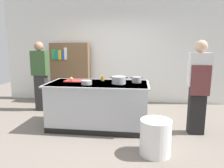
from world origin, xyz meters
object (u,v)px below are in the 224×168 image
Objects in this scene: stock_pot at (119,80)px; mixing_bowl at (87,82)px; person_chef at (198,85)px; person_guest at (41,75)px; onion at (71,79)px; juice_cup at (103,78)px; trash_bin at (155,137)px; sauce_pan at (137,80)px; bookshelf at (70,73)px.

mixing_bowl is at bearing -165.06° from stock_pot.
person_chef reaches higher than mixing_bowl.
person_guest is at bearing 82.89° from person_chef.
onion is 0.71× the size of juice_cup.
person_chef is at bearing -10.78° from juice_cup.
onion is 0.04× the size of person_guest.
mixing_bowl is 0.12× the size of person_chef.
stock_pot is 1.46m from person_chef.
sauce_pan is at bearing 105.45° from trash_bin.
bookshelf is (-1.20, 1.54, -0.10)m from juice_cup.
sauce_pan is at bearing 87.76° from person_chef.
stock_pot reaches higher than juice_cup.
juice_cup is 0.06× the size of person_chef.
person_chef is 1.01× the size of bookshelf.
stock_pot is 0.62× the size of trash_bin.
onion is 0.35× the size of mixing_bowl.
juice_cup is 0.06× the size of person_guest.
onion is 2.08m from trash_bin.
sauce_pan reaches higher than juice_cup.
onion is 0.04× the size of person_chef.
sauce_pan is at bearing 26.74° from stock_pot.
sauce_pan is 0.15× the size of person_guest.
trash_bin is 0.31× the size of person_chef.
person_guest is at bearing 142.34° from onion.
person_guest is at bearing 161.66° from sauce_pan.
sauce_pan is 0.15× the size of person_chef.
trash_bin is at bearing 71.97° from person_guest.
stock_pot is 2.27m from person_guest.
stock_pot is 1.34m from trash_bin.
person_guest is (-1.06, 0.82, -0.04)m from onion.
bookshelf reaches higher than stock_pot.
person_chef and person_guest have the same top height.
onion is 0.50m from mixing_bowl.
sauce_pan is 0.46× the size of trash_bin.
juice_cup is 0.19× the size of trash_bin.
stock_pot reaches higher than trash_bin.
bookshelf is (-0.98, 1.99, -0.09)m from mixing_bowl.
trash_bin is (1.24, -0.78, -0.67)m from mixing_bowl.
trash_bin is at bearing -32.24° from mixing_bowl.
person_guest is (-3.51, 1.02, -0.00)m from person_chef.
stock_pot is 0.19× the size of person_guest.
mixing_bowl is at bearing -116.62° from juice_cup.
stock_pot reaches higher than onion.
trash_bin is at bearing -33.54° from onion.
juice_cup reaches higher than mixing_bowl.
stock_pot reaches higher than sauce_pan.
bookshelf is at bearing 128.66° from trash_bin.
sauce_pan is at bearing -40.98° from bookshelf.
bookshelf is (-1.91, 1.66, -0.10)m from sauce_pan.
person_guest is at bearing 158.36° from juice_cup.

